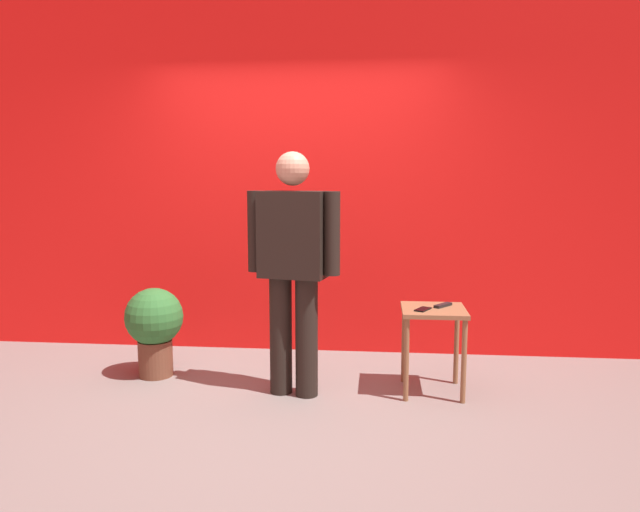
{
  "coord_description": "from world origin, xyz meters",
  "views": [
    {
      "loc": [
        0.67,
        -3.67,
        1.54
      ],
      "look_at": [
        0.26,
        0.55,
        0.96
      ],
      "focal_mm": 33.34,
      "sensor_mm": 36.0,
      "label": 1
    }
  ],
  "objects_px": {
    "tv_remote": "(443,305)",
    "potted_plant": "(154,324)",
    "standing_person": "(293,261)",
    "cell_phone": "(423,309)",
    "side_table": "(433,325)"
  },
  "relations": [
    {
      "from": "cell_phone",
      "to": "potted_plant",
      "type": "distance_m",
      "value": 2.04
    },
    {
      "from": "side_table",
      "to": "potted_plant",
      "type": "height_order",
      "value": "potted_plant"
    },
    {
      "from": "side_table",
      "to": "potted_plant",
      "type": "xyz_separation_m",
      "value": [
        -2.09,
        0.14,
        -0.09
      ]
    },
    {
      "from": "standing_person",
      "to": "potted_plant",
      "type": "height_order",
      "value": "standing_person"
    },
    {
      "from": "side_table",
      "to": "potted_plant",
      "type": "distance_m",
      "value": 2.1
    },
    {
      "from": "potted_plant",
      "to": "standing_person",
      "type": "bearing_deg",
      "value": -13.8
    },
    {
      "from": "cell_phone",
      "to": "tv_remote",
      "type": "distance_m",
      "value": 0.2
    },
    {
      "from": "tv_remote",
      "to": "potted_plant",
      "type": "relative_size",
      "value": 0.25
    },
    {
      "from": "standing_person",
      "to": "side_table",
      "type": "bearing_deg",
      "value": 7.64
    },
    {
      "from": "tv_remote",
      "to": "potted_plant",
      "type": "bearing_deg",
      "value": -142.35
    },
    {
      "from": "standing_person",
      "to": "side_table",
      "type": "xyz_separation_m",
      "value": [
        0.98,
        0.13,
        -0.46
      ]
    },
    {
      "from": "side_table",
      "to": "tv_remote",
      "type": "bearing_deg",
      "value": 40.1
    },
    {
      "from": "side_table",
      "to": "tv_remote",
      "type": "relative_size",
      "value": 3.6
    },
    {
      "from": "tv_remote",
      "to": "cell_phone",
      "type": "bearing_deg",
      "value": -100.71
    },
    {
      "from": "standing_person",
      "to": "tv_remote",
      "type": "bearing_deg",
      "value": 10.34
    }
  ]
}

